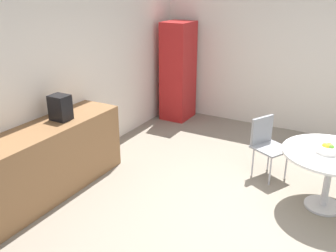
{
  "coord_description": "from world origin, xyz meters",
  "views": [
    {
      "loc": [
        -3.66,
        -0.7,
        2.55
      ],
      "look_at": [
        -0.09,
        1.29,
        0.95
      ],
      "focal_mm": 39.86,
      "sensor_mm": 36.0,
      "label": 1
    }
  ],
  "objects_px": {
    "chair_gray": "(266,140)",
    "fruit_bowl": "(328,149)",
    "coffee_maker": "(60,108)",
    "locker_cabinet": "(178,71)",
    "round_table": "(331,163)"
  },
  "relations": [
    {
      "from": "locker_cabinet",
      "to": "coffee_maker",
      "type": "bearing_deg",
      "value": 178.09
    },
    {
      "from": "chair_gray",
      "to": "coffee_maker",
      "type": "height_order",
      "value": "coffee_maker"
    },
    {
      "from": "round_table",
      "to": "chair_gray",
      "type": "height_order",
      "value": "chair_gray"
    },
    {
      "from": "chair_gray",
      "to": "fruit_bowl",
      "type": "xyz_separation_m",
      "value": [
        -0.48,
        -0.81,
        0.25
      ]
    },
    {
      "from": "round_table",
      "to": "chair_gray",
      "type": "xyz_separation_m",
      "value": [
        0.45,
        0.86,
        -0.07
      ]
    },
    {
      "from": "chair_gray",
      "to": "fruit_bowl",
      "type": "relative_size",
      "value": 3.2
    },
    {
      "from": "chair_gray",
      "to": "coffee_maker",
      "type": "distance_m",
      "value": 2.75
    },
    {
      "from": "locker_cabinet",
      "to": "chair_gray",
      "type": "distance_m",
      "value": 2.65
    },
    {
      "from": "chair_gray",
      "to": "fruit_bowl",
      "type": "bearing_deg",
      "value": -120.51
    },
    {
      "from": "locker_cabinet",
      "to": "round_table",
      "type": "relative_size",
      "value": 1.67
    },
    {
      "from": "round_table",
      "to": "coffee_maker",
      "type": "height_order",
      "value": "coffee_maker"
    },
    {
      "from": "round_table",
      "to": "coffee_maker",
      "type": "bearing_deg",
      "value": 108.61
    },
    {
      "from": "locker_cabinet",
      "to": "fruit_bowl",
      "type": "distance_m",
      "value": 3.56
    },
    {
      "from": "round_table",
      "to": "chair_gray",
      "type": "bearing_deg",
      "value": 62.63
    },
    {
      "from": "chair_gray",
      "to": "fruit_bowl",
      "type": "height_order",
      "value": "fruit_bowl"
    }
  ]
}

